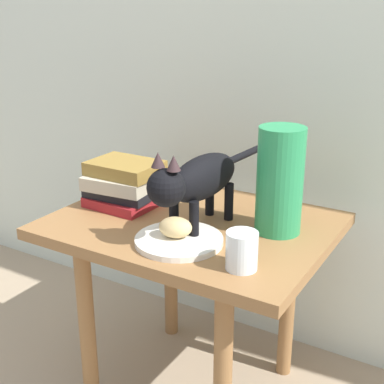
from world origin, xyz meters
name	(u,v)px	position (x,y,z in m)	size (l,w,h in m)	color
side_table	(192,249)	(0.00, 0.00, 0.45)	(0.71, 0.55, 0.54)	olive
plate	(179,240)	(0.04, -0.13, 0.54)	(0.21, 0.21, 0.01)	silver
bread_roll	(175,227)	(0.04, -0.14, 0.58)	(0.08, 0.06, 0.05)	#E0BC7A
cat	(197,180)	(0.04, -0.05, 0.67)	(0.11, 0.48, 0.23)	black
book_stack	(124,184)	(-0.22, 0.00, 0.60)	(0.20, 0.17, 0.13)	maroon
green_vase	(280,181)	(0.22, 0.05, 0.67)	(0.11, 0.11, 0.27)	#288C51
candle_jar	(242,253)	(0.23, -0.17, 0.57)	(0.07, 0.07, 0.08)	silver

